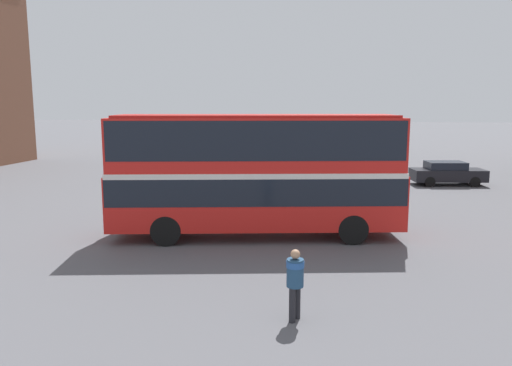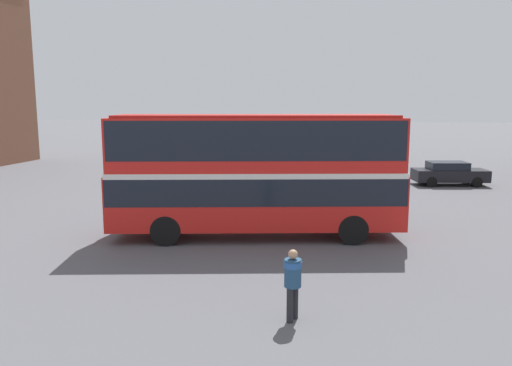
{
  "view_description": "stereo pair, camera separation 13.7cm",
  "coord_description": "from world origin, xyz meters",
  "views": [
    {
      "loc": [
        2.6,
        -18.87,
        5.06
      ],
      "look_at": [
        -0.49,
        -0.67,
        2.08
      ],
      "focal_mm": 35.0,
      "sensor_mm": 36.0,
      "label": 1
    },
    {
      "loc": [
        2.74,
        -18.85,
        5.06
      ],
      "look_at": [
        -0.49,
        -0.67,
        2.08
      ],
      "focal_mm": 35.0,
      "sensor_mm": 36.0,
      "label": 2
    }
  ],
  "objects": [
    {
      "name": "ground_plane",
      "position": [
        0.0,
        0.0,
        0.0
      ],
      "size": [
        240.0,
        240.0,
        0.0
      ],
      "primitive_type": "plane",
      "color": "#5B5B60"
    },
    {
      "name": "double_decker_bus",
      "position": [
        -0.48,
        -0.67,
        2.66
      ],
      "size": [
        11.1,
        4.54,
        4.62
      ],
      "rotation": [
        0.0,
        0.0,
        0.19
      ],
      "color": "red",
      "rests_on": "ground_plane"
    },
    {
      "name": "parked_car_kerb_near",
      "position": [
        9.19,
        13.33,
        0.75
      ],
      "size": [
        4.61,
        2.4,
        1.46
      ],
      "rotation": [
        0.0,
        0.0,
        0.16
      ],
      "color": "black",
      "rests_on": "ground_plane"
    },
    {
      "name": "parked_car_kerb_far",
      "position": [
        2.54,
        14.93,
        0.77
      ],
      "size": [
        4.13,
        2.17,
        1.53
      ],
      "rotation": [
        0.0,
        0.0,
        3.24
      ],
      "color": "slate",
      "rests_on": "ground_plane"
    },
    {
      "name": "pedestrian_foreground",
      "position": [
        1.65,
        -7.8,
        1.05
      ],
      "size": [
        0.55,
        0.55,
        1.72
      ],
      "rotation": [
        0.0,
        0.0,
        2.78
      ],
      "color": "#232328",
      "rests_on": "ground_plane"
    }
  ]
}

